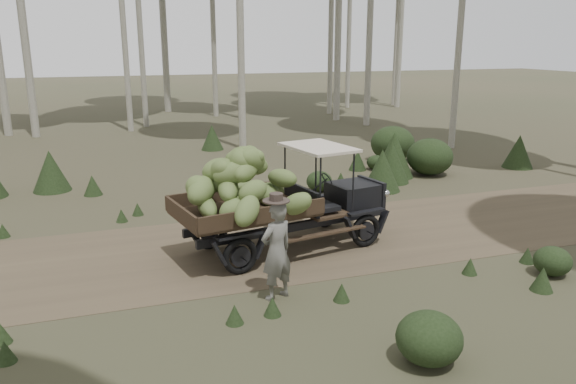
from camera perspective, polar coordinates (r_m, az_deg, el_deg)
name	(u,v)px	position (r m, az deg, el deg)	size (l,w,h in m)	color
ground	(183,255)	(11.03, -10.61, -6.33)	(120.00, 120.00, 0.00)	#473D2B
dirt_track	(183,255)	(11.03, -10.61, -6.31)	(70.00, 4.00, 0.01)	brown
banana_truck	(261,189)	(10.53, -2.77, 0.28)	(4.54, 2.58, 2.22)	black
farmer	(277,250)	(8.83, -1.18, -5.89)	(0.68, 0.57, 1.74)	#63615A
undergrowth	(234,198)	(12.77, -5.52, -0.59)	(24.86, 20.25, 1.36)	#233319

